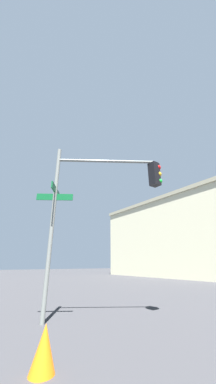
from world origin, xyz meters
name	(u,v)px	position (x,y,z in m)	size (l,w,h in m)	color
traffic_signal_near	(104,191)	(-6.42, -5.97, 3.56)	(2.28, 3.38, 5.03)	slate
building_stucco	(214,242)	(-16.97, 20.22, 4.43)	(18.23, 24.74, 8.85)	beige
traffic_cone	(44,348)	(-4.90, -7.97, 0.30)	(0.36, 0.36, 0.60)	orange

